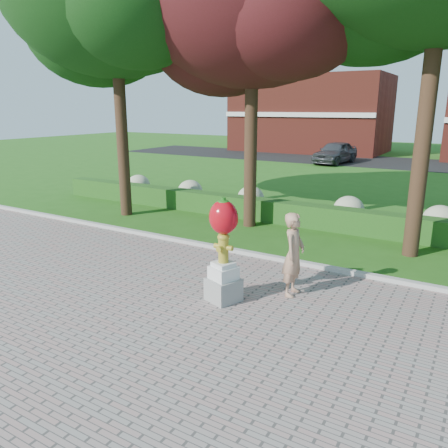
{
  "coord_description": "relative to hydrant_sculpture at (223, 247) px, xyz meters",
  "views": [
    {
      "loc": [
        5.0,
        -7.55,
        4.14
      ],
      "look_at": [
        -0.09,
        1.0,
        1.47
      ],
      "focal_mm": 35.0,
      "sensor_mm": 36.0,
      "label": 1
    }
  ],
  "objects": [
    {
      "name": "hydrangea_row",
      "position": [
        0.1,
        7.97,
        -0.71
      ],
      "size": [
        20.1,
        1.1,
        0.99
      ],
      "color": "#A3A880",
      "rests_on": "ground"
    },
    {
      "name": "woman",
      "position": [
        1.17,
        1.07,
        -0.27
      ],
      "size": [
        0.49,
        0.71,
        1.89
      ],
      "primitive_type": "imported",
      "rotation": [
        0.0,
        0.0,
        1.62
      ],
      "color": "tan",
      "rests_on": "walkway"
    },
    {
      "name": "street",
      "position": [
        -0.47,
        27.97,
        -1.25
      ],
      "size": [
        50.0,
        8.0,
        0.02
      ],
      "primitive_type": "cube",
      "color": "black",
      "rests_on": "ground"
    },
    {
      "name": "hydrant_sculpture",
      "position": [
        0.0,
        0.0,
        0.0
      ],
      "size": [
        0.8,
        0.8,
        2.3
      ],
      "rotation": [
        0.0,
        0.0,
        -0.36
      ],
      "color": "gray",
      "rests_on": "walkway"
    },
    {
      "name": "ground",
      "position": [
        -0.47,
        -0.03,
        -1.26
      ],
      "size": [
        100.0,
        100.0,
        0.0
      ],
      "primitive_type": "plane",
      "color": "#255B16",
      "rests_on": "ground"
    },
    {
      "name": "lawn_hedge",
      "position": [
        -0.47,
        6.97,
        -0.86
      ],
      "size": [
        24.0,
        0.7,
        0.8
      ],
      "primitive_type": "cube",
      "color": "#134414",
      "rests_on": "ground"
    },
    {
      "name": "parked_car",
      "position": [
        -5.25,
        25.28,
        -0.41
      ],
      "size": [
        2.53,
        5.04,
        1.65
      ],
      "primitive_type": "imported",
      "rotation": [
        0.0,
        0.0,
        -0.12
      ],
      "color": "#393B40",
      "rests_on": "street"
    },
    {
      "name": "curb",
      "position": [
        -0.47,
        2.97,
        -1.18
      ],
      "size": [
        40.0,
        0.18,
        0.15
      ],
      "primitive_type": "cube",
      "color": "#ADADA5",
      "rests_on": "ground"
    },
    {
      "name": "building_left",
      "position": [
        -10.47,
        33.97,
        2.24
      ],
      "size": [
        14.0,
        8.0,
        7.0
      ],
      "primitive_type": "cube",
      "color": "maroon",
      "rests_on": "ground"
    },
    {
      "name": "walkway",
      "position": [
        -0.47,
        -4.03,
        -1.24
      ],
      "size": [
        40.0,
        14.0,
        0.04
      ],
      "primitive_type": "cube",
      "color": "gray",
      "rests_on": "ground"
    },
    {
      "name": "tree_mid_left",
      "position": [
        -2.57,
        6.05,
        6.04
      ],
      "size": [
        8.25,
        7.04,
        10.69
      ],
      "color": "black",
      "rests_on": "ground"
    }
  ]
}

